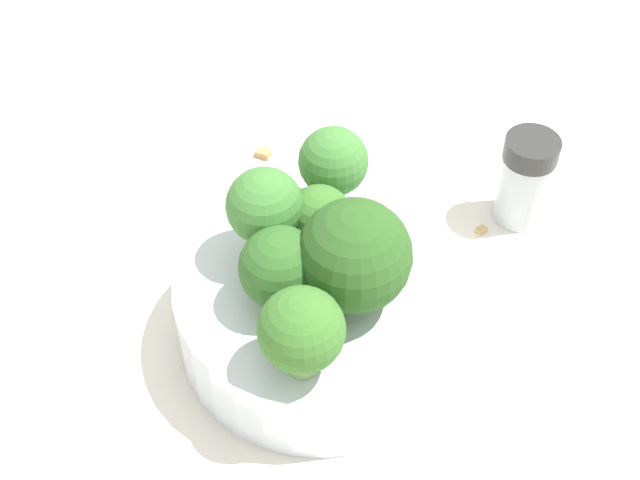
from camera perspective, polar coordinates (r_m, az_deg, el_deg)
ground_plane at (r=0.51m, az=-0.00°, el=-6.10°), size 3.00×3.00×0.00m
bowl at (r=0.49m, az=-0.00°, el=-4.40°), size 0.16×0.16×0.05m
broccoli_floret_0 at (r=0.44m, az=2.20°, el=-1.08°), size 0.06×0.06×0.06m
broccoli_floret_1 at (r=0.47m, az=-0.04°, el=1.32°), size 0.04×0.04×0.04m
broccoli_floret_2 at (r=0.44m, az=-2.45°, el=-1.97°), size 0.04×0.04×0.05m
broccoli_floret_3 at (r=0.48m, az=0.85°, el=4.91°), size 0.04×0.04×0.05m
broccoli_floret_4 at (r=0.46m, az=-3.55°, el=1.96°), size 0.04×0.04×0.06m
broccoli_floret_5 at (r=0.41m, az=-1.20°, el=-5.88°), size 0.04×0.04×0.05m
pepper_shaker at (r=0.56m, az=12.99°, el=3.84°), size 0.03×0.03×0.06m
almond_crumb_0 at (r=0.56m, az=10.29°, el=0.74°), size 0.00×0.01×0.01m
almond_crumb_2 at (r=0.61m, az=-3.67°, el=5.72°), size 0.01×0.01×0.01m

